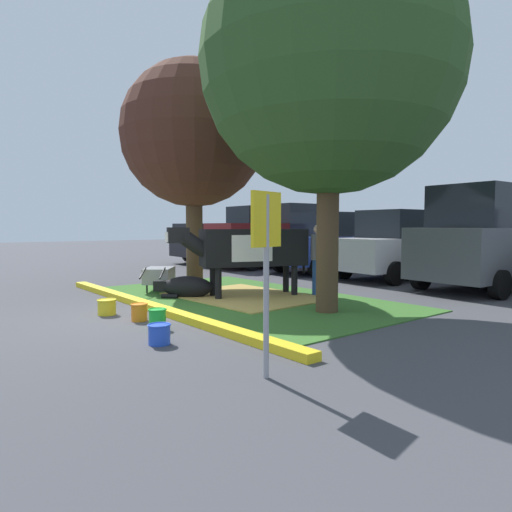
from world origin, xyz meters
name	(u,v)px	position (x,y,z in m)	size (l,w,h in m)	color
ground_plane	(149,316)	(0.00, 0.00, 0.00)	(80.00, 80.00, 0.00)	#424247
grass_island	(245,298)	(-0.52, 2.50, 0.01)	(7.16, 4.08, 0.02)	#386B28
curb_yellow	(152,307)	(-0.52, 0.31, 0.06)	(8.36, 0.24, 0.12)	yellow
hay_bedding	(245,296)	(-0.59, 2.55, 0.03)	(3.20, 2.40, 0.04)	tan
shade_tree_left	(193,135)	(-2.72, 2.55, 3.83)	(3.62, 3.62, 5.66)	#4C3823
shade_tree_right	(329,65)	(1.68, 2.67, 4.38)	(4.56, 4.56, 6.67)	#4C3823
cow_holstein	(249,248)	(-0.58, 2.64, 1.08)	(1.49, 3.03, 1.54)	black
calf_lying	(186,287)	(-1.34, 1.50, 0.24)	(1.15, 1.16, 0.48)	black
person_handler	(318,258)	(0.26, 3.94, 0.85)	(0.37, 0.43, 1.60)	#23478C
wheelbarrow	(159,276)	(-2.53, 1.47, 0.39)	(1.42, 1.28, 0.63)	gray
parking_sign	(266,247)	(3.69, -0.44, 1.35)	(0.13, 0.44, 1.91)	#99999E
bucket_yellow	(107,307)	(-0.60, -0.51, 0.14)	(0.33, 0.33, 0.28)	yellow
bucket_orange	(139,312)	(0.24, -0.28, 0.15)	(0.28, 0.28, 0.29)	orange
bucket_green	(157,318)	(0.98, -0.32, 0.16)	(0.28, 0.28, 0.31)	green
bucket_blue	(159,334)	(1.80, -0.70, 0.14)	(0.31, 0.31, 0.27)	blue
pickup_truck_black	(238,236)	(-8.60, 8.26, 1.11)	(2.42, 5.49, 2.42)	black
pickup_truck_maroon	(276,238)	(-5.97, 8.13, 1.11)	(2.42, 5.49, 2.42)	maroon
sedan_blue	(330,243)	(-3.15, 8.10, 0.98)	(2.19, 4.48, 2.02)	navy
sedan_silver	(400,246)	(-0.57, 8.30, 0.98)	(2.19, 4.48, 2.02)	silver
suv_black	(492,238)	(2.12, 8.15, 1.27)	(2.30, 4.69, 2.52)	#4C5156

